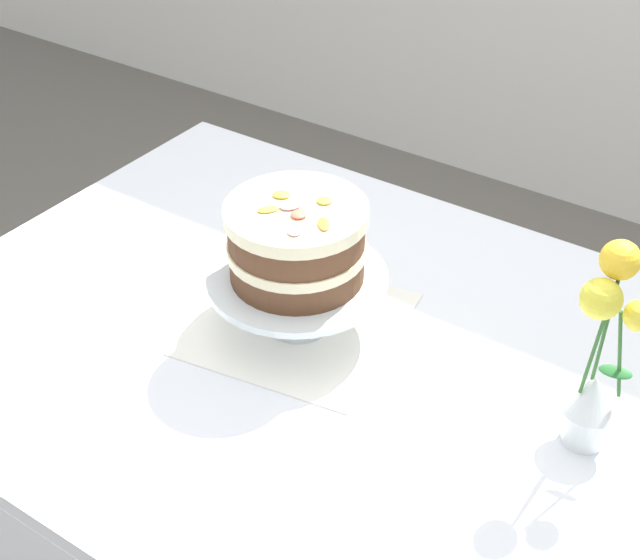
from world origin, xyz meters
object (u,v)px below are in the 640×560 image
(cake_stand, at_px, (297,284))
(layer_cake, at_px, (297,241))
(flower_vase, at_px, (599,363))
(dining_table, at_px, (329,399))

(cake_stand, relative_size, layer_cake, 1.31)
(flower_vase, bearing_deg, layer_cake, -178.13)
(dining_table, xyz_separation_m, layer_cake, (-0.09, 0.04, 0.25))
(dining_table, xyz_separation_m, cake_stand, (-0.09, 0.04, 0.17))
(flower_vase, bearing_deg, dining_table, -172.03)
(cake_stand, bearing_deg, layer_cake, -51.04)
(cake_stand, bearing_deg, dining_table, -24.22)
(dining_table, distance_m, layer_cake, 0.27)
(dining_table, relative_size, flower_vase, 4.34)
(dining_table, bearing_deg, cake_stand, 155.78)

